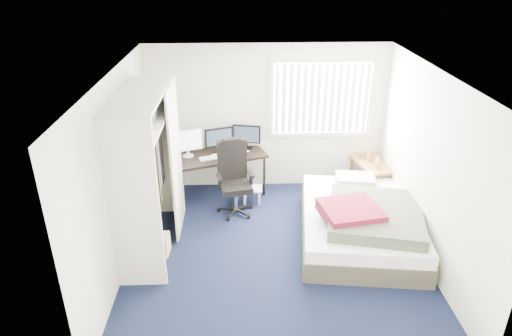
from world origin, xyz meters
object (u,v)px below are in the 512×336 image
(desk, at_px, (218,152))
(bed, at_px, (361,222))
(office_chair, at_px, (234,185))
(nightstand, at_px, (371,167))

(desk, bearing_deg, bed, -35.21)
(bed, bearing_deg, office_chair, 153.53)
(desk, xyz_separation_m, nightstand, (2.57, -0.07, -0.27))
(office_chair, xyz_separation_m, bed, (1.82, -0.91, -0.16))
(desk, height_order, office_chair, desk)
(office_chair, relative_size, bed, 0.50)
(office_chair, distance_m, nightstand, 2.36)
(office_chair, bearing_deg, bed, -26.47)
(office_chair, height_order, bed, office_chair)
(desk, relative_size, nightstand, 1.84)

